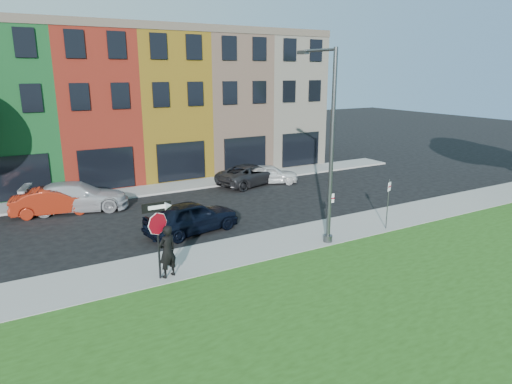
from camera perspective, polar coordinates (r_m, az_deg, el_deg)
ground at (r=18.57m, az=9.30°, el=-9.06°), size 120.00×120.00×0.00m
sidewalk_near at (r=21.88m, az=8.42°, el=-5.10°), size 40.00×3.00×0.12m
sidewalk_far at (r=30.04m, az=-13.76°, el=0.15°), size 40.00×2.40×0.12m
rowhouse_block at (r=35.30m, az=-16.40°, el=10.25°), size 30.00×10.12×10.00m
stop_sign at (r=16.60m, az=-12.21°, el=-4.03°), size 1.05×0.11×2.90m
man at (r=17.06m, az=-11.02°, el=-7.30°), size 0.99×0.88×1.99m
sedan_near at (r=21.86m, az=-8.04°, el=-3.08°), size 3.51×5.28×1.57m
parked_car_red at (r=26.77m, az=-23.92°, el=-1.05°), size 2.87×4.83×1.43m
parked_car_silver at (r=26.94m, az=-21.50°, el=-0.54°), size 4.96×6.58×1.59m
parked_car_dark at (r=30.92m, az=-0.59°, el=2.23°), size 4.82×6.21×1.41m
parked_car_white at (r=31.27m, az=1.71°, el=2.27°), size 4.41×4.99×1.31m
street_lamp at (r=19.74m, az=9.04°, el=5.45°), size 0.45×2.58×8.30m
parking_sign_a at (r=20.75m, az=9.30°, el=-2.14°), size 0.32×0.08×2.16m
parking_sign_b at (r=22.55m, az=16.20°, el=-0.79°), size 0.30×0.16×2.42m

